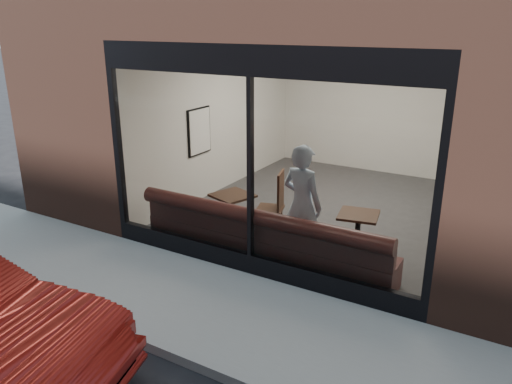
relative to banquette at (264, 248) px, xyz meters
The scene contains 20 objects.
ground 2.46m from the banquette, 90.00° to the right, with size 120.00×120.00×0.00m, color black.
sidewalk_near 1.47m from the banquette, 90.00° to the right, with size 40.00×2.00×0.01m, color gray.
kerb_near 2.51m from the banquette, 90.00° to the right, with size 40.00×0.10×0.12m, color gray.
host_building_pier_left 6.84m from the banquette, 124.05° to the left, with size 2.50×12.00×3.20m, color brown.
host_building_backfill 8.66m from the banquette, 90.00° to the left, with size 5.00×6.00×3.20m, color brown.
cafe_floor 2.56m from the banquette, 90.00° to the left, with size 6.00×6.00×0.00m, color #2D2D30.
cafe_ceiling 3.91m from the banquette, 90.00° to the left, with size 6.00×6.00×0.00m, color white.
cafe_wall_back 5.71m from the banquette, 90.00° to the left, with size 5.00×5.00×0.00m, color silver.
cafe_wall_left 3.82m from the banquette, 134.32° to the left, with size 6.00×6.00×0.00m, color silver.
cafe_wall_right 3.82m from the banquette, 45.68° to the left, with size 6.00×6.00×0.00m, color silver.
storefront_kick 0.41m from the banquette, 90.00° to the right, with size 5.00×0.10×0.30m, color black.
storefront_header 2.80m from the banquette, 90.00° to the right, with size 5.00×0.10×0.40m, color black.
storefront_mullion 1.38m from the banquette, 90.00° to the right, with size 0.06×0.10×2.50m, color black.
storefront_glass 1.39m from the banquette, 90.00° to the right, with size 4.80×4.80×0.00m, color white.
banquette is the anchor object (origin of this frame).
person 0.88m from the banquette, 35.52° to the left, with size 0.66×0.44×1.82m, color #A6C4E1.
cafe_table_left 1.19m from the banquette, 149.01° to the left, with size 0.59×0.59×0.04m, color black.
cafe_table_right 1.49m from the banquette, 33.15° to the left, with size 0.57×0.57×0.04m, color black.
cafe_chair_left 1.64m from the banquette, 115.76° to the left, with size 0.46×0.46×0.04m, color black.
wall_poster 3.25m from the banquette, 144.10° to the left, with size 0.02×0.64×0.86m, color white.
Camera 1 is at (3.33, -3.50, 3.48)m, focal length 35.00 mm.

